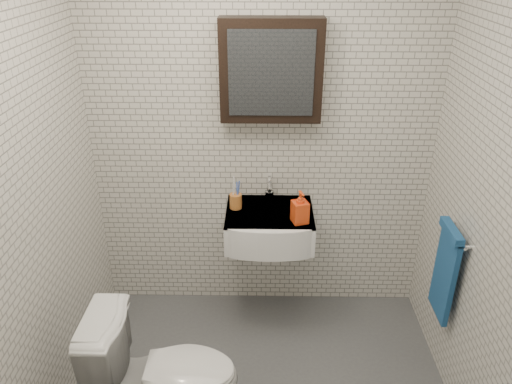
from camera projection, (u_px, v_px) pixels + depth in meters
room_shell at (261, 173)px, 2.18m from camera, size 2.22×2.02×2.51m
washbasin at (269, 227)px, 3.16m from camera, size 0.55×0.50×0.20m
faucet at (269, 191)px, 3.26m from camera, size 0.06×0.20×0.15m
mirror_cabinet at (271, 71)px, 2.91m from camera, size 0.60×0.15×0.60m
towel_rail at (446, 268)px, 2.81m from camera, size 0.09×0.30×0.58m
toothbrush_cup at (236, 200)px, 3.17m from camera, size 0.10×0.10×0.21m
soap_bottle at (300, 207)px, 2.98m from camera, size 0.12×0.12×0.20m
toilet at (166, 375)px, 2.56m from camera, size 0.75×0.43×0.76m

